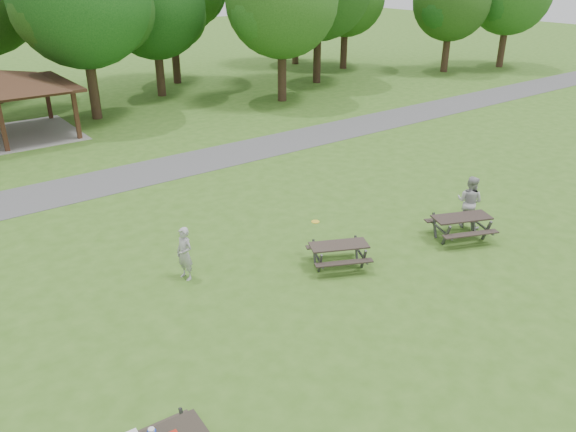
{
  "coord_description": "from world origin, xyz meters",
  "views": [
    {
      "loc": [
        -9.02,
        -9.36,
        8.94
      ],
      "look_at": [
        1.0,
        4.0,
        1.3
      ],
      "focal_mm": 35.0,
      "sensor_mm": 36.0,
      "label": 1
    }
  ],
  "objects": [
    {
      "name": "tree_row_j",
      "position": [
        32.08,
        22.53,
        5.56
      ],
      "size": [
        6.72,
        6.4,
        8.96
      ],
      "color": "#322116",
      "rests_on": "ground"
    },
    {
      "name": "tree_row_g",
      "position": [
        14.09,
        22.03,
        6.33
      ],
      "size": [
        7.77,
        7.4,
        10.25
      ],
      "color": "#2F1F14",
      "rests_on": "ground"
    },
    {
      "name": "frisbee_in_flight",
      "position": [
        1.57,
        3.28,
        1.2
      ],
      "size": [
        0.32,
        0.32,
        0.02
      ],
      "color": "gold",
      "rests_on": "ground"
    },
    {
      "name": "picnic_table_far",
      "position": [
        6.39,
        1.14,
        0.64
      ],
      "size": [
        2.48,
        2.26,
        0.87
      ],
      "color": "#2A221E",
      "rests_on": "ground"
    },
    {
      "name": "asphalt_path",
      "position": [
        0.0,
        14.0,
        0.01
      ],
      "size": [
        120.0,
        3.2,
        0.02
      ],
      "primitive_type": "cube",
      "color": "#4C4C4F",
      "rests_on": "ground"
    },
    {
      "name": "tree_row_f",
      "position": [
        8.09,
        28.53,
        5.84
      ],
      "size": [
        7.35,
        7.0,
        9.55
      ],
      "color": "#322116",
      "rests_on": "ground"
    },
    {
      "name": "frisbee_catcher",
      "position": [
        7.41,
        1.61,
        0.98
      ],
      "size": [
        0.94,
        1.1,
        1.95
      ],
      "primitive_type": "imported",
      "rotation": [
        0.0,
        0.0,
        1.8
      ],
      "color": "#B0B0B2",
      "rests_on": "ground"
    },
    {
      "name": "tree_row_e",
      "position": [
        2.1,
        25.03,
        6.78
      ],
      "size": [
        8.4,
        8.0,
        11.02
      ],
      "color": "#322216",
      "rests_on": "ground"
    },
    {
      "name": "picnic_table_middle",
      "position": [
        1.69,
        2.23,
        0.59
      ],
      "size": [
        2.29,
        2.12,
        0.8
      ],
      "color": "#2E2621",
      "rests_on": "ground"
    },
    {
      "name": "ground",
      "position": [
        0.0,
        0.0,
        0.0
      ],
      "size": [
        160.0,
        160.0,
        0.0
      ],
      "primitive_type": "plane",
      "color": "#38641C",
      "rests_on": "ground"
    },
    {
      "name": "frisbee_thrower",
      "position": [
        -2.56,
        4.47,
        0.85
      ],
      "size": [
        0.53,
        0.69,
        1.7
      ],
      "primitive_type": "imported",
      "rotation": [
        0.0,
        0.0,
        -1.35
      ],
      "color": "#A2A1A4",
      "rests_on": "ground"
    }
  ]
}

